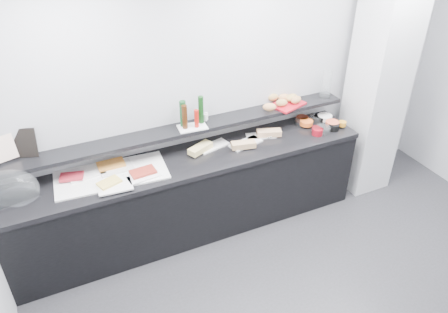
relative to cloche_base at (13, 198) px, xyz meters
name	(u,v)px	position (x,y,z in m)	size (l,w,h in m)	color
back_wall	(241,92)	(2.29, 0.27, 0.43)	(5.00, 0.02, 2.70)	#B0B2B7
column	(379,79)	(3.79, -0.08, 0.43)	(0.50, 0.50, 2.70)	silver
buffet_cabinet	(192,197)	(1.59, -0.03, -0.50)	(3.60, 0.60, 0.85)	black
counter_top	(190,160)	(1.59, -0.03, -0.05)	(3.62, 0.62, 0.05)	black
wall_shelf	(182,130)	(1.59, 0.15, 0.21)	(3.60, 0.25, 0.04)	black
cloche_base	(13,198)	(0.00, 0.00, 0.00)	(0.39, 0.26, 0.04)	#B1B3B8
cloche_dome	(12,189)	(0.02, -0.02, 0.11)	(0.45, 0.30, 0.34)	white
linen_runner	(111,175)	(0.83, 0.01, -0.01)	(1.01, 0.48, 0.01)	white
platter_meat_a	(86,173)	(0.63, 0.12, 0.00)	(0.32, 0.21, 0.01)	white
food_meat_a	(72,177)	(0.50, 0.08, 0.02)	(0.20, 0.13, 0.02)	maroon
platter_salmon	(116,168)	(0.89, 0.08, 0.00)	(0.31, 0.20, 0.01)	silver
food_salmon	(111,164)	(0.86, 0.13, 0.02)	(0.25, 0.16, 0.02)	orange
platter_cheese	(115,186)	(0.82, -0.20, 0.00)	(0.30, 0.20, 0.01)	white
food_cheese	(109,182)	(0.78, -0.15, 0.02)	(0.20, 0.12, 0.02)	#DEC056
platter_meat_b	(143,175)	(1.09, -0.14, 0.00)	(0.30, 0.20, 0.01)	white
food_meat_b	(143,172)	(1.10, -0.12, 0.02)	(0.23, 0.14, 0.02)	maroon
sandwich_plate_left	(213,146)	(1.88, 0.08, -0.01)	(0.33, 0.14, 0.01)	white
sandwich_food_left	(200,148)	(1.73, 0.03, 0.02)	(0.26, 0.10, 0.06)	#DEC674
tongs_left	(198,153)	(1.69, 0.01, 0.00)	(0.01, 0.01, 0.16)	silver
sandwich_plate_mid	(246,143)	(2.21, -0.02, -0.01)	(0.35, 0.15, 0.01)	white
sandwich_food_mid	(243,145)	(2.15, -0.09, 0.02)	(0.24, 0.09, 0.06)	tan
tongs_mid	(242,147)	(2.13, -0.09, 0.00)	(0.01, 0.01, 0.16)	silver
sandwich_plate_right	(261,136)	(2.42, 0.05, -0.01)	(0.31, 0.13, 0.01)	silver
sandwich_food_right	(269,133)	(2.50, 0.02, 0.02)	(0.25, 0.10, 0.06)	tan
tongs_right	(274,137)	(2.53, -0.03, 0.00)	(0.01, 0.01, 0.16)	silver
bowl_glass_fruit	(301,121)	(2.96, 0.10, 0.02)	(0.15, 0.15, 0.07)	white
fill_glass_fruit	(306,123)	(2.98, 0.04, 0.03)	(0.14, 0.14, 0.05)	orange
bowl_black_jam	(320,118)	(3.19, 0.07, 0.02)	(0.14, 0.14, 0.07)	black
fill_black_jam	(302,119)	(2.99, 0.13, 0.03)	(0.13, 0.13, 0.05)	#621E0E
bowl_glass_cream	(316,118)	(3.15, 0.09, 0.02)	(0.16, 0.16, 0.07)	white
fill_glass_cream	(325,117)	(3.23, 0.05, 0.03)	(0.16, 0.16, 0.05)	white
bowl_red_jam	(317,132)	(2.99, -0.16, 0.02)	(0.12, 0.12, 0.07)	maroon
fill_red_jam	(316,129)	(2.99, -0.13, 0.03)	(0.09, 0.09, 0.05)	#550C10
bowl_glass_salmon	(323,130)	(3.06, -0.15, 0.02)	(0.16, 0.16, 0.07)	white
fill_glass_salmon	(332,124)	(3.22, -0.10, 0.03)	(0.15, 0.15, 0.05)	#F05E3A
bowl_black_fruit	(334,127)	(3.20, -0.15, 0.02)	(0.12, 0.12, 0.07)	black
fill_black_fruit	(342,124)	(3.32, -0.15, 0.03)	(0.08, 0.08, 0.05)	orange
framed_print	(25,143)	(0.19, 0.25, 0.36)	(0.20, 0.02, 0.26)	black
print_art	(3,149)	(0.02, 0.22, 0.36)	(0.20, 0.00, 0.22)	beige
condiment_tray	(192,127)	(1.68, 0.11, 0.24)	(0.28, 0.17, 0.01)	white
bottle_green_a	(183,114)	(1.61, 0.17, 0.37)	(0.06, 0.06, 0.26)	#103B19
bottle_brown	(185,117)	(1.61, 0.11, 0.36)	(0.05, 0.05, 0.24)	#371B0A
bottle_green_b	(201,110)	(1.79, 0.15, 0.38)	(0.05, 0.05, 0.28)	#0E3611
bottle_hot	(197,119)	(1.72, 0.09, 0.33)	(0.04, 0.04, 0.18)	#AD150C
shaker_salt	(206,117)	(1.85, 0.17, 0.28)	(0.03, 0.03, 0.07)	silver
shaker_pepper	(206,116)	(1.86, 0.19, 0.28)	(0.04, 0.04, 0.07)	white
bread_tray	(288,105)	(2.78, 0.14, 0.24)	(0.35, 0.24, 0.02)	#B31321
bread_roll_n	(273,97)	(2.68, 0.27, 0.29)	(0.12, 0.08, 0.08)	#B08543
bread_roll_ne	(284,97)	(2.78, 0.22, 0.29)	(0.13, 0.08, 0.08)	#BF8049
bread_roll_sw	(269,107)	(2.52, 0.08, 0.29)	(0.14, 0.09, 0.08)	#BD7D48
bread_roll_s	(282,103)	(2.69, 0.11, 0.29)	(0.12, 0.08, 0.08)	#AD8142
bread_roll_se	(296,100)	(2.86, 0.11, 0.29)	(0.13, 0.08, 0.08)	#AF7542
bread_roll_mide	(291,98)	(2.85, 0.18, 0.29)	(0.15, 0.09, 0.08)	#B28943
carafe	(326,85)	(3.26, 0.14, 0.38)	(0.11, 0.11, 0.30)	white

